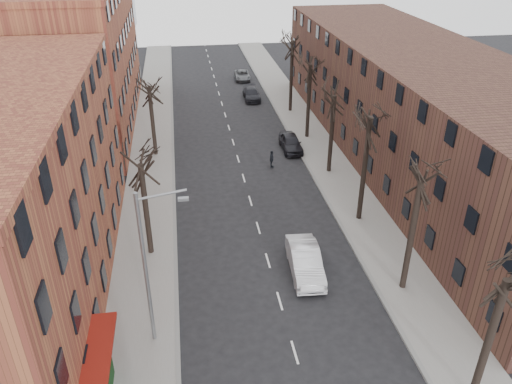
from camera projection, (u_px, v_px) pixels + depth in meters
name	position (u px, v px, depth m)	size (l,w,h in m)	color
sidewalk_left	(152.00, 150.00, 48.13)	(4.00, 90.00, 0.15)	gray
sidewalk_right	(313.00, 140.00, 50.29)	(4.00, 90.00, 0.15)	gray
building_left_far	(69.00, 59.00, 51.50)	(12.00, 28.00, 14.00)	brown
building_right	(417.00, 106.00, 44.67)	(12.00, 50.00, 10.00)	#492D22
tree_right_b	(402.00, 288.00, 30.37)	(5.20, 5.20, 10.80)	black
tree_right_c	(358.00, 219.00, 37.30)	(5.20, 5.20, 11.60)	black
tree_right_d	(329.00, 172.00, 44.22)	(5.20, 5.20, 10.00)	black
tree_right_e	(307.00, 138.00, 51.14)	(5.20, 5.20, 10.80)	black
tree_right_f	(290.00, 111.00, 58.06)	(5.20, 5.20, 11.60)	black
tree_left_a	(151.00, 253.00, 33.52)	(5.20, 5.20, 9.50)	black
tree_left_b	(156.00, 155.00, 47.36)	(5.20, 5.20, 9.50)	black
streetlight	(148.00, 264.00, 24.25)	(2.45, 0.22, 9.03)	slate
silver_sedan	(305.00, 261.00, 31.34)	(1.82, 5.22, 1.72)	silver
parked_car_near	(291.00, 143.00, 48.08)	(1.81, 4.50, 1.53)	black
parked_car_mid	(252.00, 94.00, 61.59)	(1.88, 4.64, 1.35)	black
parked_car_far	(242.00, 75.00, 69.20)	(2.01, 4.37, 1.21)	slate
pedestrian_crossing	(272.00, 159.00, 44.65)	(0.95, 0.39, 1.62)	black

